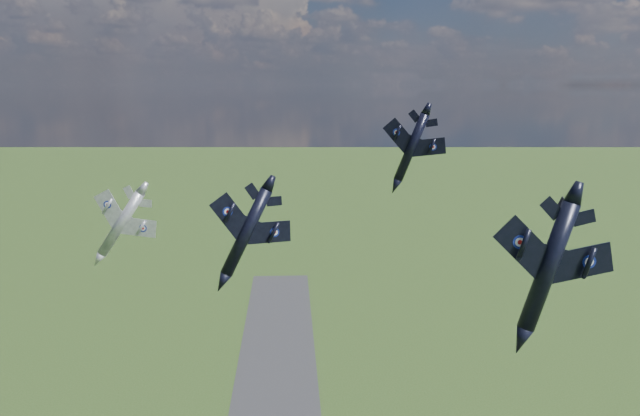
{
  "coord_description": "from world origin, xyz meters",
  "views": [
    {
      "loc": [
        5.1,
        -62.47,
        97.68
      ],
      "look_at": [
        8.83,
        12.63,
        82.84
      ],
      "focal_mm": 35.0,
      "sensor_mm": 36.0,
      "label": 1
    }
  ],
  "objects_px": {
    "jet_high_navy": "(411,147)",
    "jet_left_silver": "(121,223)",
    "jet_right_navy": "(548,266)",
    "jet_lead_navy": "(246,232)"
  },
  "relations": [
    {
      "from": "jet_lead_navy",
      "to": "jet_left_silver",
      "type": "height_order",
      "value": "jet_lead_navy"
    },
    {
      "from": "jet_lead_navy",
      "to": "jet_high_navy",
      "type": "distance_m",
      "value": 38.46
    },
    {
      "from": "jet_right_navy",
      "to": "jet_left_silver",
      "type": "height_order",
      "value": "jet_right_navy"
    },
    {
      "from": "jet_right_navy",
      "to": "jet_lead_navy",
      "type": "bearing_deg",
      "value": 143.84
    },
    {
      "from": "jet_high_navy",
      "to": "jet_lead_navy",
      "type": "bearing_deg",
      "value": -116.33
    },
    {
      "from": "jet_right_navy",
      "to": "jet_high_navy",
      "type": "xyz_separation_m",
      "value": [
        -2.4,
        49.13,
        5.43
      ]
    },
    {
      "from": "jet_right_navy",
      "to": "jet_high_navy",
      "type": "relative_size",
      "value": 1.01
    },
    {
      "from": "jet_lead_navy",
      "to": "jet_right_navy",
      "type": "distance_m",
      "value": 34.07
    },
    {
      "from": "jet_high_navy",
      "to": "jet_left_silver",
      "type": "relative_size",
      "value": 1.16
    },
    {
      "from": "jet_right_navy",
      "to": "jet_left_silver",
      "type": "distance_m",
      "value": 52.92
    }
  ]
}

